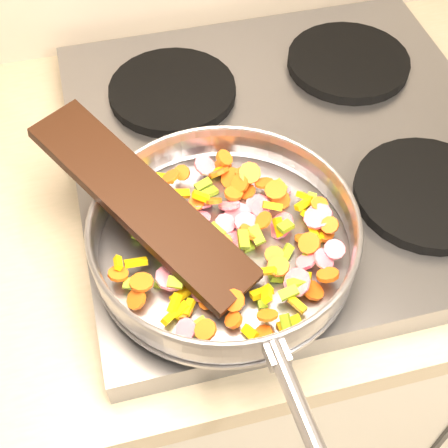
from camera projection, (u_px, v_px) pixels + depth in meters
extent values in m
cube|color=#939399|center=(289.00, 153.00, 0.89)|extent=(0.60, 0.60, 0.04)
cylinder|color=black|center=(217.00, 236.00, 0.76)|extent=(0.19, 0.19, 0.02)
cylinder|color=black|center=(427.00, 193.00, 0.81)|extent=(0.19, 0.19, 0.02)
cylinder|color=black|center=(172.00, 91.00, 0.93)|extent=(0.19, 0.19, 0.02)
cylinder|color=black|center=(348.00, 62.00, 0.97)|extent=(0.19, 0.19, 0.02)
cylinder|color=#9E9EA5|center=(224.00, 248.00, 0.74)|extent=(0.31, 0.31, 0.01)
torus|color=#9E9EA5|center=(224.00, 234.00, 0.72)|extent=(0.35, 0.35, 0.05)
torus|color=#9E9EA5|center=(224.00, 222.00, 0.70)|extent=(0.31, 0.31, 0.01)
cylinder|color=#9E9EA5|center=(311.00, 434.00, 0.56)|extent=(0.03, 0.19, 0.02)
cube|color=#9E9EA5|center=(276.00, 353.00, 0.61)|extent=(0.02, 0.03, 0.02)
cylinder|color=#E0154F|center=(186.00, 330.00, 0.65)|extent=(0.03, 0.04, 0.02)
cube|color=#7FAC1C|center=(128.00, 212.00, 0.76)|extent=(0.02, 0.02, 0.02)
cube|color=#7FAC1C|center=(247.00, 244.00, 0.73)|extent=(0.02, 0.02, 0.01)
cube|color=#7FAC1C|center=(245.00, 185.00, 0.79)|extent=(0.02, 0.02, 0.01)
cylinder|color=#E0154F|center=(175.00, 245.00, 0.72)|extent=(0.04, 0.04, 0.02)
cylinder|color=#E0154F|center=(202.00, 290.00, 0.68)|extent=(0.03, 0.03, 0.02)
cylinder|color=orange|center=(232.00, 178.00, 0.79)|extent=(0.04, 0.04, 0.02)
cylinder|color=#E0154F|center=(261.00, 207.00, 0.76)|extent=(0.02, 0.03, 0.02)
cube|color=#7FAC1C|center=(297.00, 282.00, 0.68)|extent=(0.03, 0.02, 0.02)
cube|color=yellow|center=(250.00, 332.00, 0.66)|extent=(0.02, 0.02, 0.01)
cube|color=yellow|center=(212.00, 251.00, 0.72)|extent=(0.02, 0.02, 0.02)
cylinder|color=orange|center=(171.00, 177.00, 0.77)|extent=(0.03, 0.03, 0.02)
cylinder|color=orange|center=(234.00, 300.00, 0.67)|extent=(0.03, 0.03, 0.02)
cube|color=yellow|center=(265.00, 271.00, 0.69)|extent=(0.03, 0.02, 0.02)
cube|color=#7FAC1C|center=(236.00, 188.00, 0.79)|extent=(0.03, 0.03, 0.02)
cylinder|color=orange|center=(131.00, 201.00, 0.75)|extent=(0.03, 0.03, 0.03)
cylinder|color=orange|center=(250.00, 173.00, 0.78)|extent=(0.03, 0.03, 0.02)
cube|color=#7FAC1C|center=(257.00, 235.00, 0.72)|extent=(0.02, 0.02, 0.01)
cube|color=#7FAC1C|center=(287.00, 253.00, 0.72)|extent=(0.02, 0.02, 0.01)
cube|color=#7FAC1C|center=(163.00, 251.00, 0.72)|extent=(0.02, 0.02, 0.02)
cylinder|color=orange|center=(118.00, 274.00, 0.69)|extent=(0.03, 0.03, 0.01)
cube|color=yellow|center=(139.00, 220.00, 0.75)|extent=(0.02, 0.02, 0.01)
cylinder|color=#E0154F|center=(200.00, 218.00, 0.76)|extent=(0.04, 0.04, 0.01)
cube|color=#7FAC1C|center=(140.00, 235.00, 0.74)|extent=(0.02, 0.02, 0.01)
cube|color=yellow|center=(297.00, 304.00, 0.67)|extent=(0.02, 0.02, 0.01)
cylinder|color=orange|center=(263.00, 220.00, 0.73)|extent=(0.03, 0.03, 0.02)
cylinder|color=orange|center=(207.00, 300.00, 0.68)|extent=(0.03, 0.03, 0.02)
cylinder|color=#E0154F|center=(178.00, 260.00, 0.70)|extent=(0.04, 0.03, 0.03)
cylinder|color=orange|center=(141.00, 282.00, 0.68)|extent=(0.03, 0.03, 0.01)
cylinder|color=orange|center=(197.00, 203.00, 0.76)|extent=(0.03, 0.03, 0.01)
cube|color=#7FAC1C|center=(289.00, 293.00, 0.68)|extent=(0.02, 0.01, 0.01)
cylinder|color=orange|center=(224.00, 242.00, 0.73)|extent=(0.03, 0.03, 0.01)
cube|color=#7FAC1C|center=(176.00, 282.00, 0.68)|extent=(0.02, 0.02, 0.01)
cube|color=yellow|center=(118.00, 263.00, 0.69)|extent=(0.01, 0.02, 0.01)
cylinder|color=#E0154F|center=(171.00, 278.00, 0.69)|extent=(0.05, 0.05, 0.01)
cube|color=#7FAC1C|center=(141.00, 190.00, 0.76)|extent=(0.02, 0.03, 0.02)
cylinder|color=orange|center=(191.00, 223.00, 0.75)|extent=(0.03, 0.03, 0.02)
cylinder|color=#E0154F|center=(186.00, 243.00, 0.72)|extent=(0.03, 0.03, 0.01)
cube|color=yellow|center=(189.00, 307.00, 0.67)|extent=(0.02, 0.02, 0.01)
cube|color=yellow|center=(138.00, 228.00, 0.74)|extent=(0.02, 0.01, 0.02)
cube|color=#7FAC1C|center=(133.00, 284.00, 0.69)|extent=(0.03, 0.02, 0.01)
cylinder|color=#E0154F|center=(165.00, 234.00, 0.75)|extent=(0.04, 0.05, 0.03)
cube|color=yellow|center=(181.00, 310.00, 0.67)|extent=(0.02, 0.02, 0.02)
cylinder|color=orange|center=(330.00, 225.00, 0.73)|extent=(0.02, 0.02, 0.02)
cube|color=#7FAC1C|center=(326.00, 226.00, 0.74)|extent=(0.02, 0.02, 0.01)
cylinder|color=orange|center=(178.00, 208.00, 0.75)|extent=(0.02, 0.03, 0.02)
cylinder|color=orange|center=(166.00, 215.00, 0.74)|extent=(0.03, 0.03, 0.02)
cube|color=yellow|center=(262.00, 293.00, 0.68)|extent=(0.03, 0.02, 0.01)
cylinder|color=#E0154F|center=(318.00, 216.00, 0.74)|extent=(0.04, 0.04, 0.02)
cylinder|color=orange|center=(278.00, 266.00, 0.70)|extent=(0.03, 0.03, 0.01)
cube|color=yellow|center=(238.00, 290.00, 0.68)|extent=(0.02, 0.02, 0.02)
cube|color=#7FAC1C|center=(203.00, 185.00, 0.79)|extent=(0.02, 0.02, 0.01)
cube|color=#7FAC1C|center=(173.00, 202.00, 0.75)|extent=(0.02, 0.02, 0.01)
cube|color=yellow|center=(136.00, 262.00, 0.70)|extent=(0.03, 0.01, 0.01)
cylinder|color=#E0154F|center=(324.00, 259.00, 0.70)|extent=(0.03, 0.04, 0.02)
cube|color=#7FAC1C|center=(165.00, 228.00, 0.72)|extent=(0.02, 0.03, 0.02)
cylinder|color=orange|center=(218.00, 171.00, 0.80)|extent=(0.04, 0.03, 0.03)
cylinder|color=#E0154F|center=(281.00, 226.00, 0.75)|extent=(0.03, 0.04, 0.04)
cylinder|color=#E0154F|center=(229.00, 205.00, 0.76)|extent=(0.03, 0.03, 0.02)
cylinder|color=#E0154F|center=(191.00, 248.00, 0.71)|extent=(0.05, 0.05, 0.02)
cylinder|color=#E0154F|center=(297.00, 282.00, 0.68)|extent=(0.04, 0.05, 0.03)
cylinder|color=#E0154F|center=(334.00, 249.00, 0.71)|extent=(0.03, 0.03, 0.01)
cylinder|color=orange|center=(262.00, 335.00, 0.66)|extent=(0.02, 0.03, 0.02)
cube|color=yellow|center=(309.00, 216.00, 0.75)|extent=(0.02, 0.02, 0.02)
cube|color=#7FAC1C|center=(311.00, 205.00, 0.77)|extent=(0.02, 0.02, 0.01)
cube|color=yellow|center=(201.00, 196.00, 0.75)|extent=(0.02, 0.02, 0.02)
cube|color=#7FAC1C|center=(188.00, 328.00, 0.66)|extent=(0.02, 0.02, 0.01)
cylinder|color=orange|center=(248.00, 192.00, 0.78)|extent=(0.03, 0.03, 0.02)
cube|color=yellow|center=(169.00, 318.00, 0.67)|extent=(0.02, 0.02, 0.02)
cylinder|color=orange|center=(214.00, 294.00, 0.69)|extent=(0.04, 0.03, 0.02)
cylinder|color=orange|center=(227.00, 270.00, 0.71)|extent=(0.03, 0.03, 0.02)
cylinder|color=orange|center=(223.00, 166.00, 0.81)|extent=(0.03, 0.03, 0.02)
cylinder|color=orange|center=(319.00, 204.00, 0.75)|extent=(0.03, 0.03, 0.01)
cube|color=yellow|center=(166.00, 226.00, 0.74)|extent=(0.03, 0.01, 0.02)
cylinder|color=orange|center=(175.00, 216.00, 0.74)|extent=(0.03, 0.03, 0.02)
cube|color=#7FAC1C|center=(199.00, 324.00, 0.66)|extent=(0.02, 0.02, 0.01)
cube|color=#7FAC1C|center=(151.00, 180.00, 0.77)|extent=(0.02, 0.02, 0.02)
cube|color=yellow|center=(179.00, 194.00, 0.77)|extent=(0.03, 0.01, 0.01)
cylinder|color=#E0154F|center=(135.00, 209.00, 0.76)|extent=(0.03, 0.04, 0.01)
cube|color=yellow|center=(303.00, 205.00, 0.75)|extent=(0.02, 0.02, 0.01)
cube|color=#7FAC1C|center=(279.00, 277.00, 0.71)|extent=(0.02, 0.02, 0.02)
cylinder|color=#E0154F|center=(306.00, 261.00, 0.71)|extent=(0.03, 0.03, 0.02)
cylinder|color=orange|center=(136.00, 299.00, 0.68)|extent=(0.03, 0.03, 0.02)
cylinder|color=#E0154F|center=(225.00, 223.00, 0.75)|extent=(0.04, 0.04, 0.01)
cylinder|color=orange|center=(309.00, 243.00, 0.71)|extent=(0.03, 0.03, 0.02)
cube|color=#7FAC1C|center=(311.00, 199.00, 0.76)|extent=(0.02, 0.02, 0.01)
cube|color=yellow|center=(267.00, 294.00, 0.67)|extent=(0.02, 0.02, 0.02)
cube|color=#7FAC1C|center=(175.00, 208.00, 0.77)|extent=(0.02, 0.02, 0.02)
cube|color=#7FAC1C|center=(262.00, 302.00, 0.68)|extent=(0.01, 0.02, 0.01)
cube|color=yellow|center=(315.00, 235.00, 0.74)|extent=(0.01, 0.02, 0.01)
cylinder|color=orange|center=(234.00, 193.00, 0.77)|extent=(0.03, 0.03, 0.01)
cylinder|color=orange|center=(167.00, 274.00, 0.71)|extent=(0.03, 0.03, 0.02)
cylinder|color=orange|center=(205.00, 330.00, 0.64)|extent=(0.03, 0.03, 0.02)
cylinder|color=#E0154F|center=(258.00, 205.00, 0.77)|extent=(0.04, 0.04, 0.01)
cube|color=#7FAC1C|center=(287.00, 325.00, 0.66)|extent=(0.01, 0.03, 0.02)
cube|color=#7FAC1C|center=(280.00, 186.00, 0.78)|extent=(0.02, 0.02, 0.01)
cylinder|color=orange|center=(233.00, 320.00, 0.66)|extent=(0.03, 0.03, 0.02)
cube|color=yellow|center=(305.00, 196.00, 0.77)|extent=(0.02, 0.02, 0.02)
cube|color=yellow|center=(320.00, 209.00, 0.76)|extent=(0.02, 0.03, 0.01)
cylinder|color=orange|center=(182.00, 173.00, 0.79)|extent=(0.03, 0.03, 0.02)
cylinder|color=orange|center=(280.00, 199.00, 0.77)|extent=(0.03, 0.03, 0.02)
cylinder|color=orange|center=(183.00, 310.00, 0.68)|extent=(0.02, 0.02, 0.01)
cylinder|color=orange|center=(274.00, 255.00, 0.71)|extent=(0.03, 0.03, 0.01)
cylinder|color=orange|center=(251.00, 232.00, 0.73)|extent=(0.03, 0.03, 0.02)
cylinder|color=orange|center=(214.00, 201.00, 0.75)|extent=(0.02, 0.02, 0.02)
cylinder|color=orange|center=(149.00, 222.00, 0.74)|extent=(0.02, 0.03, 0.02)
cube|color=yellow|center=(289.00, 322.00, 0.67)|extent=(0.03, 0.01, 0.02)
cube|color=yellow|center=(307.00, 280.00, 0.69)|extent=(0.02, 0.03, 0.02)
cube|color=#7FAC1C|center=(310.00, 253.00, 0.72)|extent=(0.02, 0.02, 0.01)
cube|color=yellow|center=(164.00, 178.00, 0.79)|extent=(0.03, 0.02, 0.02)
cylinder|color=#E0154F|center=(247.00, 223.00, 0.74)|extent=(0.03, 0.03, 0.01)
cube|color=yellow|center=(149.00, 183.00, 0.77)|extent=(0.02, 0.03, 0.01)
cylinder|color=#E0154F|center=(223.00, 262.00, 0.70)|extent=(0.04, 0.04, 0.02)
cylinder|color=#E0154F|center=(205.00, 165.00, 0.80)|extent=(0.03, 0.03, 0.02)
cube|color=#7FAC1C|center=(217.00, 230.00, 0.73)|extent=(0.02, 0.02, 0.01)
cube|color=yellow|center=(156.00, 187.00, 0.77)|extent=(0.02, 0.01, 0.01)
cylinder|color=#E0154F|center=(237.00, 215.00, 0.76)|extent=(0.04, 0.03, 0.03)
cube|color=#7FAC1C|center=(209.00, 193.00, 0.78)|extent=(0.03, 0.02, 0.01)
cylinder|color=#E0154F|center=(280.00, 190.00, 0.79)|extent=(0.04, 0.04, 0.02)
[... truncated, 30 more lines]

